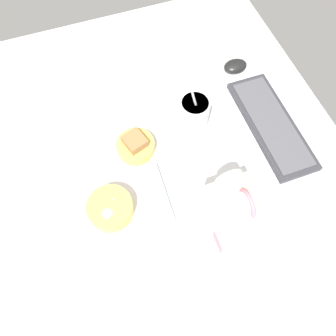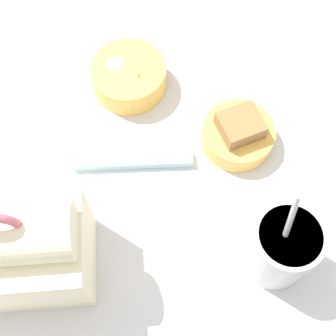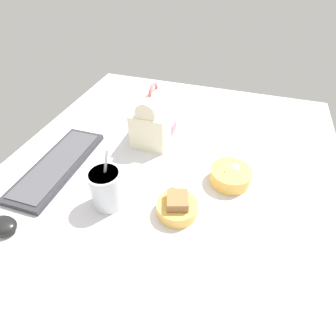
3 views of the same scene
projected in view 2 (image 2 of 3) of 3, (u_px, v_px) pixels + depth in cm
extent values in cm
cube|color=silver|center=(178.00, 189.00, 72.64)|extent=(140.00, 110.00, 2.00)
cube|color=#EFE5C1|center=(20.00, 254.00, 60.74)|extent=(18.27, 12.40, 12.77)
cube|color=#DB707F|center=(5.00, 218.00, 65.89)|extent=(5.11, 0.30, 3.83)
cylinder|color=silver|center=(281.00, 248.00, 61.68)|extent=(8.96, 8.96, 11.63)
cylinder|color=orange|center=(291.00, 236.00, 56.69)|extent=(7.89, 7.89, 0.60)
cylinder|color=silver|center=(287.00, 229.00, 55.44)|extent=(0.70, 3.91, 13.14)
cylinder|color=#EAB24C|center=(238.00, 135.00, 73.40)|extent=(11.34, 11.34, 3.67)
cube|color=olive|center=(239.00, 129.00, 71.57)|extent=(7.68, 7.32, 5.13)
cylinder|color=#EAB24C|center=(129.00, 77.00, 77.53)|extent=(12.43, 12.43, 4.70)
ellipsoid|color=white|center=(117.00, 68.00, 76.69)|extent=(3.38, 3.38, 3.98)
cone|color=#F4DB84|center=(138.00, 80.00, 75.67)|extent=(5.62, 5.62, 4.00)
sphere|color=#4C5623|center=(125.00, 58.00, 79.07)|extent=(1.49, 1.49, 1.49)
sphere|color=#4C5623|center=(123.00, 62.00, 78.74)|extent=(1.49, 1.49, 1.49)
sphere|color=#4C5623|center=(122.00, 66.00, 78.37)|extent=(1.49, 1.49, 1.49)
cube|color=#99C6D6|center=(133.00, 160.00, 72.71)|extent=(18.55, 3.06, 1.60)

